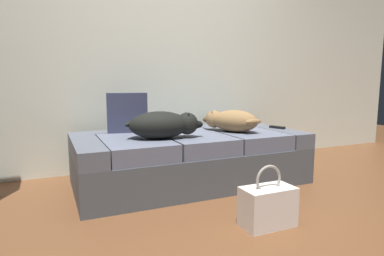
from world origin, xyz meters
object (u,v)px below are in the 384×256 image
object	(u,v)px
dog_dark	(164,125)
dog_tan	(231,121)
tv_remote	(277,127)
handbag	(268,206)
couch	(190,158)
throw_pillow	(127,113)

from	to	relation	value
dog_dark	dog_tan	distance (m)	0.66
tv_remote	handbag	bearing A→B (deg)	-149.55
couch	dog_tan	bearing A→B (deg)	-10.59
throw_pillow	handbag	size ratio (longest dim) A/B	0.90
dog_tan	handbag	bearing A→B (deg)	-107.34
couch	tv_remote	distance (m)	0.90
dog_dark	tv_remote	bearing A→B (deg)	4.14
dog_tan	handbag	distance (m)	1.05
dog_dark	tv_remote	xyz separation A→B (m)	(1.15, 0.08, -0.10)
dog_dark	dog_tan	world-z (taller)	dog_dark
dog_dark	couch	bearing A→B (deg)	29.72
couch	throw_pillow	distance (m)	0.67
dog_tan	handbag	size ratio (longest dim) A/B	1.35
couch	dog_tan	size ratio (longest dim) A/B	3.72
dog_dark	handbag	distance (m)	1.00
tv_remote	handbag	xyz separation A→B (m)	(-0.79, -0.92, -0.31)
tv_remote	dog_dark	bearing A→B (deg)	165.13
handbag	couch	bearing A→B (deg)	94.34
couch	dog_dark	size ratio (longest dim) A/B	3.07
dog_dark	tv_remote	distance (m)	1.16
dog_tan	throw_pillow	bearing A→B (deg)	157.96
tv_remote	dog_tan	bearing A→B (deg)	159.70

